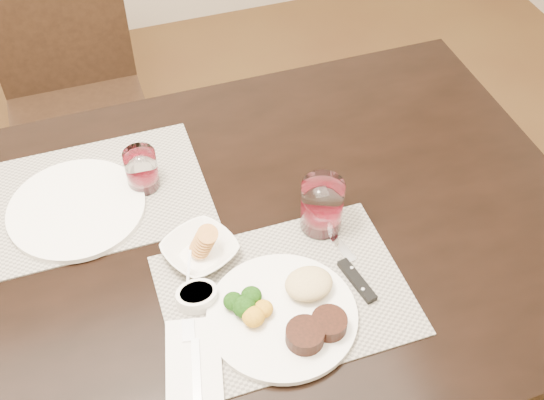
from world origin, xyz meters
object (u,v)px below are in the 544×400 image
object	(u,v)px
chair_far	(73,90)
wine_glass_near	(322,208)
steak_knife	(351,269)
far_plate	(77,208)
dinner_plate	(290,312)
cracker_bowl	(200,250)

from	to	relation	value
chair_far	wine_glass_near	xyz separation A→B (m)	(0.44, -0.96, 0.30)
chair_far	steak_knife	distance (m)	1.21
far_plate	dinner_plate	bearing A→B (deg)	-49.42
dinner_plate	far_plate	bearing A→B (deg)	112.54
steak_knife	wine_glass_near	distance (m)	0.14
chair_far	steak_knife	bearing A→B (deg)	-67.70
chair_far	far_plate	world-z (taller)	chair_far
cracker_bowl	steak_knife	bearing A→B (deg)	-25.82
cracker_bowl	far_plate	bearing A→B (deg)	137.02
steak_knife	far_plate	xyz separation A→B (m)	(-0.48, 0.33, 0.00)
chair_far	wine_glass_near	distance (m)	1.10
chair_far	steak_knife	xyz separation A→B (m)	(0.45, -1.09, 0.26)
dinner_plate	far_plate	world-z (taller)	dinner_plate
steak_knife	wine_glass_near	xyz separation A→B (m)	(-0.01, 0.13, 0.05)
wine_glass_near	chair_far	bearing A→B (deg)	114.35
chair_far	far_plate	bearing A→B (deg)	-92.72
wine_glass_near	steak_knife	bearing A→B (deg)	-84.56
chair_far	cracker_bowl	bearing A→B (deg)	-79.41
chair_far	wine_glass_near	bearing A→B (deg)	-65.65
dinner_plate	wine_glass_near	size ratio (longest dim) A/B	2.35
wine_glass_near	far_plate	xyz separation A→B (m)	(-0.47, 0.20, -0.05)
chair_far	far_plate	size ratio (longest dim) A/B	3.13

